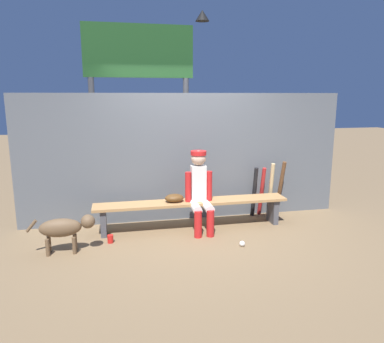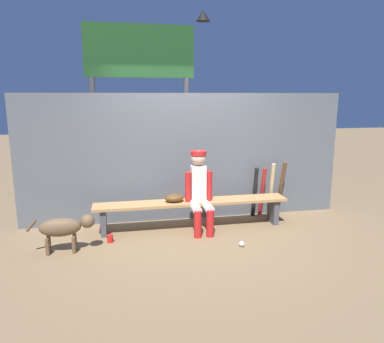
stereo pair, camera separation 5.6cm
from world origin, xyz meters
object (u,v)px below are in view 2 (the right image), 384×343
baseball (242,244)px  baseball_glove (174,198)px  cup_on_bench (198,196)px  bat_wood_dark (281,188)px  dog (65,227)px  dugout_bench (192,206)px  bat_aluminum_red (262,192)px  cup_on_ground (110,239)px  scoreboard (144,72)px  player_seated (200,189)px  bat_wood_natural (271,190)px  bat_aluminum_black (255,192)px

baseball → baseball_glove: bearing=133.8°
cup_on_bench → baseball_glove: bearing=-169.7°
bat_wood_dark → dog: 3.44m
dugout_bench → bat_aluminum_red: (1.25, 0.35, 0.07)m
baseball_glove → cup_on_ground: (-0.94, -0.33, -0.43)m
bat_aluminum_red → scoreboard: bearing=151.2°
player_seated → dog: bearing=-166.7°
scoreboard → dog: (-1.18, -1.90, -2.02)m
bat_aluminum_red → baseball: 1.43m
dugout_bench → baseball: (0.51, -0.81, -0.31)m
bat_wood_natural → dog: bat_wood_natural is taller
bat_aluminum_black → dog: bat_aluminum_black is taller
dugout_bench → scoreboard: bearing=113.0°
bat_wood_dark → cup_on_bench: bearing=-170.0°
cup_on_ground → dog: 0.65m
bat_wood_natural → cup_on_ground: (-2.61, -0.64, -0.39)m
bat_wood_natural → baseball: size_ratio=12.15×
bat_wood_dark → dog: (-3.33, -0.87, -0.13)m
bat_aluminum_red → cup_on_bench: size_ratio=7.55×
bat_aluminum_red → dog: size_ratio=0.98×
cup_on_bench → dog: bearing=-161.9°
baseball → bat_wood_dark: bearing=47.2°
bat_aluminum_red → baseball: bearing=-122.5°
dugout_bench → baseball_glove: bearing=180.0°
bat_wood_natural → scoreboard: bearing=152.0°
dugout_bench → bat_wood_dark: bat_wood_dark is taller
player_seated → baseball_glove: (-0.36, 0.10, -0.15)m
baseball → cup_on_bench: 1.07m
bat_aluminum_red → bat_wood_dark: bat_wood_dark is taller
cup_on_bench → cup_on_ground: bearing=-163.3°
bat_aluminum_black → bat_aluminum_red: size_ratio=1.00×
baseball_glove → bat_aluminum_black: (1.38, 0.33, -0.07)m
cup_on_ground → cup_on_bench: bearing=16.7°
bat_aluminum_red → baseball: (-0.74, -1.17, -0.38)m
dugout_bench → scoreboard: (-0.58, 1.36, 2.02)m
bat_aluminum_red → bat_wood_dark: 0.32m
bat_aluminum_black → cup_on_ground: bearing=-164.2°
player_seated → cup_on_bench: player_seated is taller
bat_wood_dark → cup_on_bench: size_ratio=8.44×
baseball → cup_on_ground: size_ratio=0.67×
cup_on_ground → bat_wood_dark: bearing=13.2°
cup_on_bench → dog: (-1.86, -0.61, -0.15)m
player_seated → bat_wood_dark: bearing=16.3°
dugout_bench → bat_wood_dark: size_ratio=3.13×
player_seated → cup_on_ground: player_seated is taller
dugout_bench → cup_on_ground: (-1.21, -0.33, -0.29)m
player_seated → cup_on_ground: 1.45m
bat_aluminum_red → bat_wood_natural: size_ratio=0.92×
bat_wood_dark → baseball: 1.61m
player_seated → bat_aluminum_red: 1.26m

